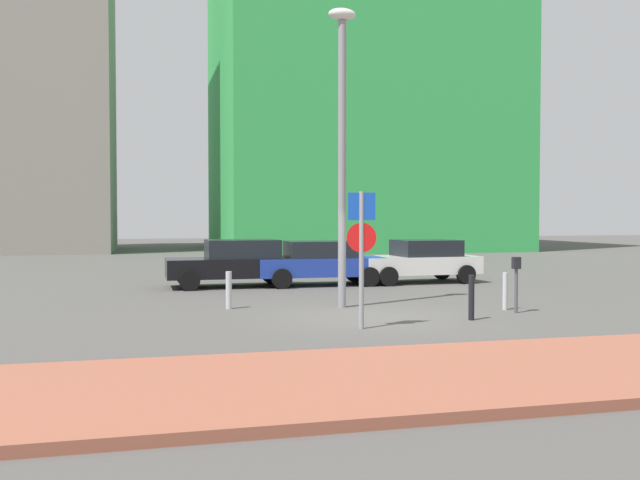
{
  "coord_description": "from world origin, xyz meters",
  "views": [
    {
      "loc": [
        -4.98,
        -14.84,
        2.26
      ],
      "look_at": [
        -0.55,
        2.66,
        1.66
      ],
      "focal_mm": 38.89,
      "sensor_mm": 36.0,
      "label": 1
    }
  ],
  "objects_px": {
    "parking_sign_post": "(362,243)",
    "parking_meter": "(516,276)",
    "parked_car_white": "(419,260)",
    "street_lamp": "(342,133)",
    "traffic_bollard_near": "(505,291)",
    "traffic_bollard_mid": "(471,298)",
    "parked_car_blue": "(320,262)",
    "parked_car_black": "(235,262)",
    "traffic_bollard_far": "(229,290)"
  },
  "relations": [
    {
      "from": "parking_meter",
      "to": "parked_car_blue",
      "type": "bearing_deg",
      "value": 110.52
    },
    {
      "from": "parked_car_blue",
      "to": "traffic_bollard_near",
      "type": "bearing_deg",
      "value": -67.78
    },
    {
      "from": "parked_car_black",
      "to": "parking_sign_post",
      "type": "relative_size",
      "value": 1.53
    },
    {
      "from": "street_lamp",
      "to": "traffic_bollard_near",
      "type": "relative_size",
      "value": 8.14
    },
    {
      "from": "parked_car_blue",
      "to": "parked_car_white",
      "type": "bearing_deg",
      "value": 1.39
    },
    {
      "from": "parked_car_black",
      "to": "parking_meter",
      "type": "height_order",
      "value": "parked_car_black"
    },
    {
      "from": "parking_meter",
      "to": "street_lamp",
      "type": "height_order",
      "value": "street_lamp"
    },
    {
      "from": "parked_car_black",
      "to": "parked_car_white",
      "type": "xyz_separation_m",
      "value": [
        6.35,
        -0.08,
        -0.03
      ]
    },
    {
      "from": "parked_car_blue",
      "to": "traffic_bollard_far",
      "type": "bearing_deg",
      "value": -124.97
    },
    {
      "from": "traffic_bollard_near",
      "to": "traffic_bollard_mid",
      "type": "xyz_separation_m",
      "value": [
        -1.58,
        -1.36,
        0.04
      ]
    },
    {
      "from": "parking_sign_post",
      "to": "parked_car_white",
      "type": "bearing_deg",
      "value": 61.17
    },
    {
      "from": "parked_car_black",
      "to": "parked_car_white",
      "type": "height_order",
      "value": "parked_car_black"
    },
    {
      "from": "parked_car_white",
      "to": "street_lamp",
      "type": "bearing_deg",
      "value": -127.74
    },
    {
      "from": "parked_car_black",
      "to": "parked_car_blue",
      "type": "relative_size",
      "value": 0.99
    },
    {
      "from": "street_lamp",
      "to": "traffic_bollard_far",
      "type": "distance_m",
      "value": 4.79
    },
    {
      "from": "parking_sign_post",
      "to": "traffic_bollard_mid",
      "type": "relative_size",
      "value": 2.79
    },
    {
      "from": "parked_car_blue",
      "to": "parking_meter",
      "type": "height_order",
      "value": "parked_car_blue"
    },
    {
      "from": "parking_meter",
      "to": "street_lamp",
      "type": "bearing_deg",
      "value": 152.05
    },
    {
      "from": "parked_car_blue",
      "to": "parking_sign_post",
      "type": "relative_size",
      "value": 1.54
    },
    {
      "from": "parked_car_white",
      "to": "traffic_bollard_far",
      "type": "relative_size",
      "value": 4.58
    },
    {
      "from": "parked_car_black",
      "to": "parked_car_blue",
      "type": "distance_m",
      "value": 2.81
    },
    {
      "from": "traffic_bollard_far",
      "to": "parked_car_blue",
      "type": "bearing_deg",
      "value": 55.03
    },
    {
      "from": "parked_car_black",
      "to": "traffic_bollard_mid",
      "type": "relative_size",
      "value": 4.26
    },
    {
      "from": "street_lamp",
      "to": "traffic_bollard_far",
      "type": "height_order",
      "value": "street_lamp"
    },
    {
      "from": "parked_car_black",
      "to": "parking_sign_post",
      "type": "height_order",
      "value": "parking_sign_post"
    },
    {
      "from": "street_lamp",
      "to": "parked_car_black",
      "type": "bearing_deg",
      "value": 108.47
    },
    {
      "from": "traffic_bollard_near",
      "to": "traffic_bollard_far",
      "type": "bearing_deg",
      "value": 164.5
    },
    {
      "from": "traffic_bollard_near",
      "to": "traffic_bollard_mid",
      "type": "relative_size",
      "value": 0.92
    },
    {
      "from": "parked_car_black",
      "to": "parked_car_white",
      "type": "relative_size",
      "value": 1.0
    },
    {
      "from": "parked_car_blue",
      "to": "street_lamp",
      "type": "bearing_deg",
      "value": -98.77
    },
    {
      "from": "parking_sign_post",
      "to": "traffic_bollard_near",
      "type": "distance_m",
      "value": 4.85
    },
    {
      "from": "parked_car_black",
      "to": "street_lamp",
      "type": "xyz_separation_m",
      "value": [
        1.93,
        -5.79,
        3.54
      ]
    },
    {
      "from": "parked_car_blue",
      "to": "traffic_bollard_mid",
      "type": "distance_m",
      "value": 8.49
    },
    {
      "from": "parked_car_white",
      "to": "traffic_bollard_far",
      "type": "height_order",
      "value": "parked_car_white"
    },
    {
      "from": "parked_car_blue",
      "to": "street_lamp",
      "type": "relative_size",
      "value": 0.58
    },
    {
      "from": "parked_car_white",
      "to": "parking_meter",
      "type": "xyz_separation_m",
      "value": [
        -0.71,
        -7.68,
        0.09
      ]
    },
    {
      "from": "parking_sign_post",
      "to": "street_lamp",
      "type": "bearing_deg",
      "value": 80.73
    },
    {
      "from": "street_lamp",
      "to": "parked_car_blue",
      "type": "bearing_deg",
      "value": 81.23
    },
    {
      "from": "parking_meter",
      "to": "parked_car_white",
      "type": "bearing_deg",
      "value": 84.71
    },
    {
      "from": "parking_sign_post",
      "to": "parking_meter",
      "type": "bearing_deg",
      "value": 17.4
    },
    {
      "from": "parked_car_blue",
      "to": "parked_car_white",
      "type": "height_order",
      "value": "parked_car_white"
    },
    {
      "from": "parking_meter",
      "to": "traffic_bollard_near",
      "type": "relative_size",
      "value": 1.45
    },
    {
      "from": "street_lamp",
      "to": "traffic_bollard_far",
      "type": "bearing_deg",
      "value": 171.75
    },
    {
      "from": "parking_meter",
      "to": "street_lamp",
      "type": "distance_m",
      "value": 5.45
    },
    {
      "from": "parked_car_white",
      "to": "parking_meter",
      "type": "distance_m",
      "value": 7.71
    },
    {
      "from": "parking_sign_post",
      "to": "parking_meter",
      "type": "relative_size",
      "value": 2.1
    },
    {
      "from": "traffic_bollard_mid",
      "to": "traffic_bollard_far",
      "type": "height_order",
      "value": "traffic_bollard_mid"
    },
    {
      "from": "parking_meter",
      "to": "traffic_bollard_near",
      "type": "height_order",
      "value": "parking_meter"
    },
    {
      "from": "parking_sign_post",
      "to": "street_lamp",
      "type": "relative_size",
      "value": 0.37
    },
    {
      "from": "traffic_bollard_near",
      "to": "traffic_bollard_far",
      "type": "distance_m",
      "value": 6.77
    }
  ]
}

